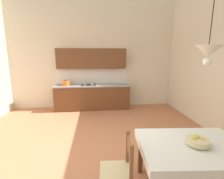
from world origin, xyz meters
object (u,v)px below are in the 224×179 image
at_px(dining_table, 192,152).
at_px(pendant_lamp, 208,52).
at_px(dining_chair_tv_side, 119,171).
at_px(fruit_bowl, 198,141).
at_px(kitchen_cabinetry, 92,86).

xyz_separation_m(dining_table, pendant_lamp, (0.12, 0.08, 1.37)).
bearing_deg(pendant_lamp, dining_chair_tv_side, -175.14).
xyz_separation_m(dining_table, fruit_bowl, (0.05, -0.02, 0.18)).
bearing_deg(kitchen_cabinetry, dining_chair_tv_side, -84.29).
bearing_deg(kitchen_cabinetry, fruit_bowl, -69.84).
bearing_deg(dining_chair_tv_side, fruit_bowl, 0.14).
xyz_separation_m(kitchen_cabinetry, fruit_bowl, (1.49, -4.06, -0.04)).
height_order(kitchen_cabinetry, pendant_lamp, pendant_lamp).
distance_m(kitchen_cabinetry, dining_table, 4.29).
height_order(dining_chair_tv_side, fruit_bowl, dining_chair_tv_side).
bearing_deg(dining_table, pendant_lamp, 32.52).
distance_m(dining_table, pendant_lamp, 1.37).
bearing_deg(dining_table, kitchen_cabinetry, 109.64).
relative_size(dining_chair_tv_side, pendant_lamp, 1.16).
height_order(dining_table, dining_chair_tv_side, dining_chair_tv_side).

